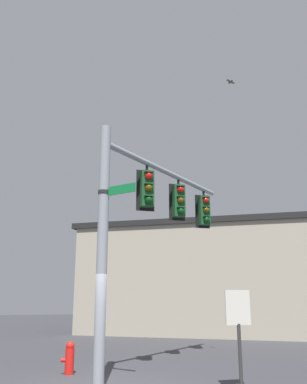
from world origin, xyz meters
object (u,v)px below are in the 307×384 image
traffic_light_mid_outer (204,210)px  bird_flying (231,82)px  historical_marker (239,323)px  street_name_sign (112,191)px  traffic_light_nearest_pole (147,189)px  traffic_light_mid_inner (179,201)px  fire_hydrant (70,358)px

traffic_light_mid_outer → bird_flying: (0.00, 2.51, 3.77)m
historical_marker → street_name_sign: bearing=-18.6°
traffic_light_nearest_pole → bird_flying: bird_flying is taller
traffic_light_mid_inner → traffic_light_nearest_pole: bearing=41.1°
street_name_sign → historical_marker: size_ratio=0.41×
fire_hydrant → historical_marker: 4.70m
fire_hydrant → historical_marker: historical_marker is taller
historical_marker → traffic_light_nearest_pole: bearing=-57.3°
traffic_light_mid_outer → fire_hydrant: size_ratio=1.59×
traffic_light_nearest_pole → traffic_light_mid_outer: same height
traffic_light_mid_inner → bird_flying: 4.22m
street_name_sign → bird_flying: 6.03m
traffic_light_mid_inner → historical_marker: traffic_light_mid_inner is taller
traffic_light_mid_outer → fire_hydrant: traffic_light_mid_outer is taller
street_name_sign → bird_flying: bearing=-162.0°
traffic_light_nearest_pole → traffic_light_mid_inner: same height
traffic_light_mid_outer → bird_flying: 4.53m
street_name_sign → traffic_light_mid_outer: bearing=-136.6°
bird_flying → historical_marker: (1.27, 2.24, -7.35)m
traffic_light_nearest_pole → bird_flying: 4.68m
traffic_light_nearest_pole → traffic_light_mid_outer: 3.68m
traffic_light_mid_outer → historical_marker: traffic_light_mid_outer is taller
traffic_light_mid_inner → street_name_sign: (2.66, 2.61, -0.50)m
bird_flying → street_name_sign: bearing=18.0°
traffic_light_mid_outer → traffic_light_mid_inner: bearing=41.1°
fire_hydrant → traffic_light_mid_inner: bearing=-172.2°
bird_flying → traffic_light_mid_outer: bearing=-90.0°
traffic_light_mid_inner → bird_flying: (-1.39, 1.30, 3.77)m
traffic_light_mid_outer → street_name_sign: size_ratio=1.50×
traffic_light_mid_inner → street_name_sign: 3.76m
traffic_light_mid_outer → bird_flying: size_ratio=4.39×
street_name_sign → historical_marker: street_name_sign is taller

